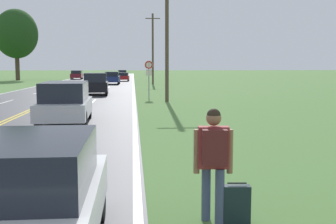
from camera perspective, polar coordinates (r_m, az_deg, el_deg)
name	(u,v)px	position (r m, az deg, el deg)	size (l,w,h in m)	color
hitchhiker_person	(214,154)	(6.39, 6.19, -5.65)	(0.60, 0.44, 1.76)	#475175
suitcase	(237,204)	(6.64, 9.27, -12.22)	(0.43, 0.19, 0.63)	#19282D
traffic_sign	(149,70)	(30.16, -2.61, 5.71)	(0.60, 0.10, 2.73)	gray
utility_pole_midground	(167,28)	(27.74, -0.15, 11.32)	(1.80, 0.24, 9.29)	brown
utility_pole_far	(153,48)	(53.33, -2.08, 8.66)	(1.80, 0.24, 8.79)	brown
tree_behind_sign	(16,34)	(72.01, -19.88, 9.91)	(6.76, 6.76, 11.26)	#473828
car_white_sedan_nearest	(23,198)	(5.55, -19.01, -11.02)	(1.83, 4.11, 1.50)	black
car_silver_van_approaching	(65,102)	(17.92, -13.74, 1.37)	(2.11, 4.74, 1.71)	black
car_black_van_mid_near	(96,83)	(34.76, -9.76, 3.83)	(2.10, 4.12, 1.78)	black
car_dark_blue_suv_mid_far	(112,77)	(53.80, -7.56, 4.66)	(1.89, 4.47, 1.60)	black
car_red_hatchback_receding	(123,76)	(64.11, -6.16, 4.80)	(1.99, 3.83, 1.30)	black
car_maroon_hatchback_distant	(77,75)	(73.93, -12.25, 4.97)	(1.98, 4.16, 1.53)	black
car_dark_green_sedan_horizon	(122,73)	(87.61, -6.20, 5.24)	(1.89, 4.59, 1.42)	black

